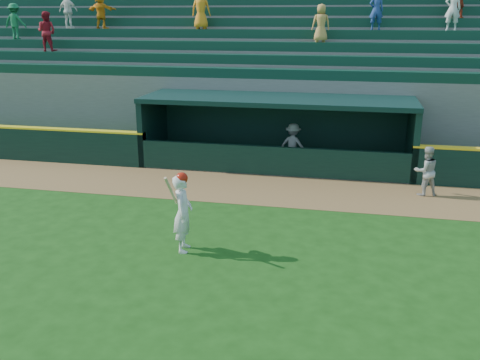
{
  "coord_description": "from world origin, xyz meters",
  "views": [
    {
      "loc": [
        2.64,
        -10.63,
        5.14
      ],
      "look_at": [
        0.0,
        1.6,
        1.3
      ],
      "focal_mm": 40.0,
      "sensor_mm": 36.0,
      "label": 1
    }
  ],
  "objects": [
    {
      "name": "dugout_player_front",
      "position": [
        4.83,
        5.41,
        0.75
      ],
      "size": [
        0.87,
        0.77,
        1.49
      ],
      "primitive_type": "imported",
      "rotation": [
        0.0,
        0.0,
        3.48
      ],
      "color": "#ACABA6",
      "rests_on": "ground"
    },
    {
      "name": "dugout",
      "position": [
        0.0,
        8.0,
        1.36
      ],
      "size": [
        9.4,
        2.8,
        2.46
      ],
      "color": "slate",
      "rests_on": "ground"
    },
    {
      "name": "stands",
      "position": [
        -0.02,
        12.57,
        2.4
      ],
      "size": [
        34.5,
        6.25,
        7.58
      ],
      "color": "slate",
      "rests_on": "ground"
    },
    {
      "name": "dugout_player_inside",
      "position": [
        0.57,
        7.86,
        0.77
      ],
      "size": [
        1.1,
        0.79,
        1.53
      ],
      "primitive_type": "imported",
      "rotation": [
        0.0,
        0.0,
        2.9
      ],
      "color": "#9E9F9A",
      "rests_on": "ground"
    },
    {
      "name": "batter_at_plate",
      "position": [
        -1.0,
        0.11,
        0.93
      ],
      "size": [
        0.53,
        0.84,
        1.87
      ],
      "color": "silver",
      "rests_on": "ground"
    },
    {
      "name": "ground",
      "position": [
        0.0,
        0.0,
        0.0
      ],
      "size": [
        120.0,
        120.0,
        0.0
      ],
      "primitive_type": "plane",
      "color": "#164210",
      "rests_on": "ground"
    },
    {
      "name": "warning_track",
      "position": [
        0.0,
        4.9,
        0.01
      ],
      "size": [
        40.0,
        3.0,
        0.01
      ],
      "primitive_type": "cube",
      "color": "brown",
      "rests_on": "ground"
    }
  ]
}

